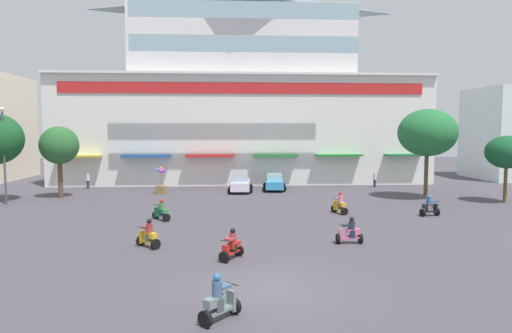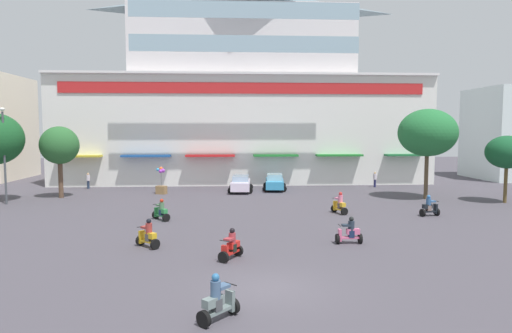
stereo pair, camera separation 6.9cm
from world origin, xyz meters
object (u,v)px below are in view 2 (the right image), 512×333
object	(u,v)px
scooter_rider_0	(218,301)
scooter_rider_7	(231,247)
scooter_rider_6	(148,236)
pedestrian_1	(88,180)
plaza_tree_1	(428,133)
pedestrian_0	(375,178)
scooter_rider_4	(349,233)
plaza_tree_0	(59,146)
streetlamp_near	(4,149)
plaza_tree_3	(507,152)
parked_car_1	(275,182)
scooter_rider_3	(430,207)
balloon_vendor_cart	(161,184)
scooter_rider_1	(161,211)
scooter_rider_2	(340,205)
parked_car_0	(241,184)

from	to	relation	value
scooter_rider_0	scooter_rider_7	distance (m)	6.52
scooter_rider_6	pedestrian_1	xyz separation A→B (m)	(-10.08, 22.80, 0.29)
plaza_tree_1	scooter_rider_6	xyz separation A→B (m)	(-20.77, -14.40, -5.02)
pedestrian_0	scooter_rider_4	bearing A→B (deg)	-111.37
plaza_tree_0	streetlamp_near	xyz separation A→B (m)	(-3.07, -3.15, -0.12)
scooter_rider_4	plaza_tree_3	bearing A→B (deg)	36.75
parked_car_1	scooter_rider_4	xyz separation A→B (m)	(1.86, -20.45, -0.21)
scooter_rider_0	scooter_rider_3	xyz separation A→B (m)	(13.98, 15.83, -0.01)
scooter_rider_3	pedestrian_1	size ratio (longest dim) A/B	0.93
plaza_tree_1	streetlamp_near	world-z (taller)	plaza_tree_1
balloon_vendor_cart	scooter_rider_1	bearing A→B (deg)	-81.36
scooter_rider_2	scooter_rider_4	distance (m)	8.26
parked_car_1	scooter_rider_3	bearing A→B (deg)	-55.60
parked_car_1	scooter_rider_7	size ratio (longest dim) A/B	2.99
parked_car_1	streetlamp_near	distance (m)	23.37
parked_car_0	pedestrian_1	world-z (taller)	pedestrian_1
parked_car_1	scooter_rider_2	size ratio (longest dim) A/B	2.77
streetlamp_near	balloon_vendor_cart	distance (m)	12.89
plaza_tree_0	scooter_rider_4	world-z (taller)	plaza_tree_0
scooter_rider_4	pedestrian_0	xyz separation A→B (m)	(8.65, 22.12, 0.31)
scooter_rider_2	scooter_rider_6	distance (m)	14.42
scooter_rider_3	scooter_rider_6	world-z (taller)	scooter_rider_6
parked_car_1	scooter_rider_0	xyz separation A→B (m)	(-4.69, -29.39, -0.17)
parked_car_1	scooter_rider_3	world-z (taller)	parked_car_1
scooter_rider_7	scooter_rider_3	bearing A→B (deg)	34.50
balloon_vendor_cart	scooter_rider_2	bearing A→B (deg)	-36.45
scooter_rider_6	scooter_rider_1	bearing A→B (deg)	93.26
parked_car_0	scooter_rider_7	distance (m)	21.91
scooter_rider_6	pedestrian_0	xyz separation A→B (m)	(18.96, 22.28, 0.28)
plaza_tree_1	balloon_vendor_cart	distance (m)	23.81
scooter_rider_3	streetlamp_near	distance (m)	32.24
scooter_rider_1	scooter_rider_3	size ratio (longest dim) A/B	1.01
scooter_rider_1	pedestrian_1	xyz separation A→B (m)	(-9.70, 16.06, 0.31)
plaza_tree_3	scooter_rider_6	bearing A→B (deg)	-155.29
pedestrian_1	scooter_rider_0	bearing A→B (deg)	-66.34
scooter_rider_4	balloon_vendor_cart	bearing A→B (deg)	124.09
scooter_rider_0	scooter_rider_2	xyz separation A→B (m)	(8.05, 17.07, 0.01)
plaza_tree_0	scooter_rider_2	bearing A→B (deg)	-20.95
plaza_tree_3	scooter_rider_6	xyz separation A→B (m)	(-26.30, -12.10, -3.48)
plaza_tree_3	balloon_vendor_cart	bearing A→B (deg)	167.11
scooter_rider_0	scooter_rider_2	bearing A→B (deg)	64.74
scooter_rider_2	scooter_rider_0	bearing A→B (deg)	-115.26
scooter_rider_0	scooter_rider_6	distance (m)	9.55
parked_car_1	balloon_vendor_cart	bearing A→B (deg)	-169.43
plaza_tree_0	balloon_vendor_cart	distance (m)	9.24
scooter_rider_6	balloon_vendor_cart	world-z (taller)	balloon_vendor_cart
parked_car_0	scooter_rider_2	xyz separation A→B (m)	(6.69, -11.33, -0.15)
plaza_tree_3	balloon_vendor_cart	distance (m)	29.39
scooter_rider_0	pedestrian_0	bearing A→B (deg)	63.92
scooter_rider_0	pedestrian_0	distance (m)	34.59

